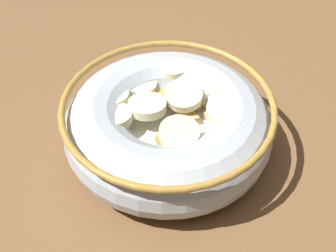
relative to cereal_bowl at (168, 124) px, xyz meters
The scene contains 2 objects.
ground_plane 4.23cm from the cereal_bowl, 111.10° to the left, with size 91.26×91.26×2.00cm, color brown.
cereal_bowl is the anchor object (origin of this frame).
Camera 1 is at (-6.94, 27.31, 31.49)cm, focal length 47.04 mm.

